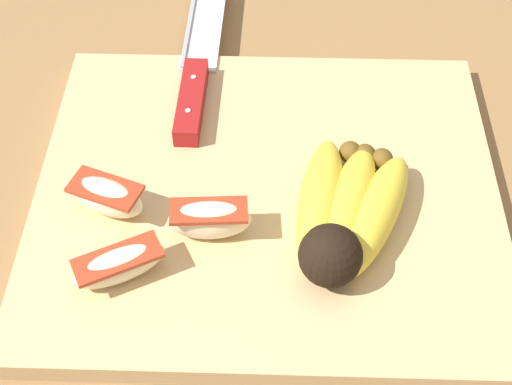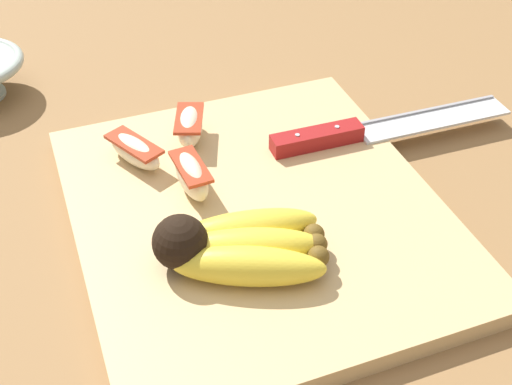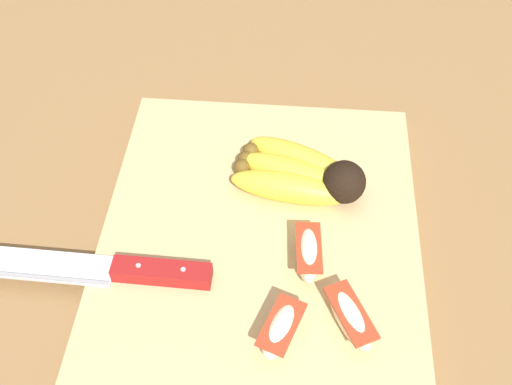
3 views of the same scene
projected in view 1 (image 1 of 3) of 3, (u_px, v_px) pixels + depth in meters
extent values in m
plane|color=olive|center=(289.00, 203.00, 0.62)|extent=(6.00, 6.00, 0.00)
cube|color=tan|center=(267.00, 197.00, 0.61)|extent=(0.39, 0.34, 0.02)
sphere|color=black|center=(330.00, 256.00, 0.53)|extent=(0.05, 0.05, 0.05)
ellipsoid|color=yellow|center=(375.00, 215.00, 0.56)|extent=(0.08, 0.13, 0.03)
sphere|color=brown|center=(382.00, 159.00, 0.60)|extent=(0.02, 0.02, 0.02)
ellipsoid|color=yellow|center=(347.00, 208.00, 0.57)|extent=(0.07, 0.14, 0.03)
sphere|color=brown|center=(365.00, 155.00, 0.60)|extent=(0.02, 0.02, 0.02)
ellipsoid|color=yellow|center=(321.00, 201.00, 0.57)|extent=(0.05, 0.13, 0.03)
sphere|color=brown|center=(350.00, 152.00, 0.61)|extent=(0.02, 0.02, 0.02)
cube|color=silver|center=(206.00, 15.00, 0.75)|extent=(0.04, 0.18, 0.00)
cube|color=#99999E|center=(192.00, 13.00, 0.75)|extent=(0.01, 0.18, 0.00)
cube|color=maroon|center=(191.00, 101.00, 0.66)|extent=(0.02, 0.10, 0.02)
cylinder|color=#B2B2B7|center=(188.00, 111.00, 0.64)|extent=(0.01, 0.01, 0.00)
cylinder|color=#B2B2B7|center=(193.00, 77.00, 0.67)|extent=(0.01, 0.01, 0.00)
ellipsoid|color=#F4E5C1|center=(119.00, 266.00, 0.54)|extent=(0.07, 0.05, 0.03)
cube|color=#B2381E|center=(118.00, 258.00, 0.53)|extent=(0.07, 0.05, 0.00)
ellipsoid|color=#F4E5C1|center=(107.00, 197.00, 0.58)|extent=(0.07, 0.05, 0.03)
cube|color=#B2381E|center=(105.00, 189.00, 0.57)|extent=(0.06, 0.05, 0.00)
ellipsoid|color=#F4E5C1|center=(209.00, 220.00, 0.56)|extent=(0.07, 0.03, 0.04)
cube|color=#B2381E|center=(209.00, 211.00, 0.55)|extent=(0.06, 0.03, 0.00)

